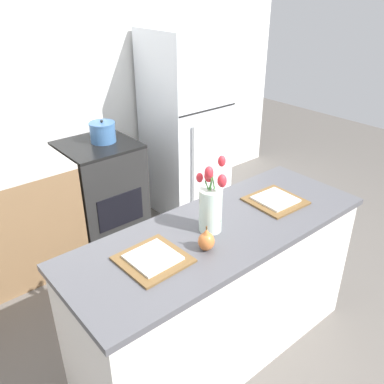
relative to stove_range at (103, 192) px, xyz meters
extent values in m
plane|color=#59544F|center=(-0.10, -1.60, -0.46)|extent=(10.00, 10.00, 0.00)
cube|color=silver|center=(-0.10, 0.40, 0.89)|extent=(5.20, 0.08, 2.70)
cube|color=silver|center=(-0.10, -1.60, -0.02)|extent=(1.76, 0.62, 0.88)
cube|color=#4C4C51|center=(-0.10, -1.60, 0.44)|extent=(1.80, 0.66, 0.03)
cube|color=black|center=(0.00, 0.00, -0.01)|extent=(0.60, 0.60, 0.89)
cube|color=black|center=(0.00, 0.00, 0.44)|extent=(0.60, 0.60, 0.02)
cube|color=black|center=(0.00, -0.30, -0.05)|extent=(0.42, 0.01, 0.29)
cube|color=silver|center=(0.95, 0.00, 0.42)|extent=(0.68, 0.64, 1.76)
cube|color=black|center=(0.95, -0.32, 0.63)|extent=(0.67, 0.01, 0.01)
cylinder|color=#B2B5B7|center=(0.76, -0.34, 0.14)|extent=(0.02, 0.02, 0.76)
cylinder|color=silver|center=(-0.16, -1.57, 0.58)|extent=(0.12, 0.12, 0.24)
cylinder|color=#4C9342|center=(-0.13, -1.58, 0.68)|extent=(0.07, 0.02, 0.31)
ellipsoid|color=red|center=(-0.10, -1.58, 0.85)|extent=(0.04, 0.04, 0.06)
cylinder|color=#4C9342|center=(-0.16, -1.56, 0.63)|extent=(0.02, 0.04, 0.23)
ellipsoid|color=red|center=(-0.15, -1.54, 0.77)|extent=(0.05, 0.05, 0.07)
cylinder|color=#4C9342|center=(-0.18, -1.56, 0.64)|extent=(0.06, 0.04, 0.23)
ellipsoid|color=red|center=(-0.21, -1.54, 0.77)|extent=(0.04, 0.04, 0.05)
cylinder|color=#4C9342|center=(-0.17, -1.58, 0.66)|extent=(0.04, 0.02, 0.27)
ellipsoid|color=red|center=(-0.19, -1.59, 0.81)|extent=(0.04, 0.04, 0.07)
cylinder|color=#4C9342|center=(-0.16, -1.58, 0.64)|extent=(0.04, 0.10, 0.22)
ellipsoid|color=red|center=(-0.14, -1.63, 0.77)|extent=(0.05, 0.05, 0.07)
ellipsoid|color=#C66B33|center=(-0.30, -1.70, 0.51)|extent=(0.08, 0.08, 0.10)
cone|color=#C66B33|center=(-0.30, -1.70, 0.56)|extent=(0.05, 0.05, 0.04)
cylinder|color=brown|center=(-0.30, -1.70, 0.59)|extent=(0.01, 0.01, 0.02)
cube|color=brown|center=(-0.55, -1.60, 0.47)|extent=(0.32, 0.32, 0.01)
cube|color=silver|center=(-0.55, -1.60, 0.48)|extent=(0.23, 0.23, 0.01)
cube|color=brown|center=(0.35, -1.60, 0.47)|extent=(0.32, 0.32, 0.01)
cube|color=silver|center=(0.35, -1.60, 0.48)|extent=(0.23, 0.23, 0.01)
cylinder|color=#386093|center=(0.07, 0.00, 0.53)|extent=(0.21, 0.21, 0.15)
cylinder|color=#386093|center=(0.07, 0.00, 0.62)|extent=(0.22, 0.22, 0.01)
sphere|color=black|center=(0.07, 0.00, 0.63)|extent=(0.02, 0.02, 0.02)
camera|label=1|loc=(-1.43, -2.93, 1.67)|focal=38.00mm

